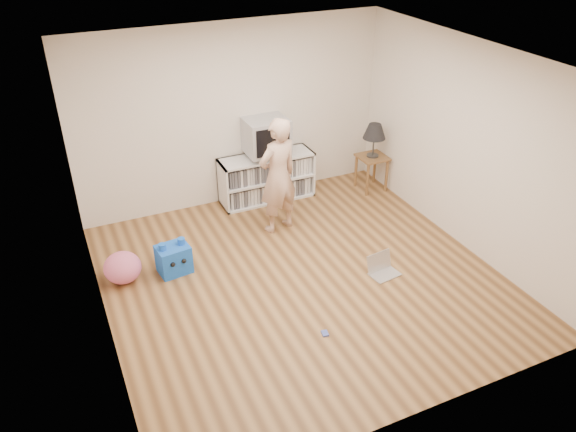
# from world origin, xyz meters

# --- Properties ---
(ground) EXTENTS (4.50, 4.50, 0.00)m
(ground) POSITION_xyz_m (0.00, 0.00, 0.00)
(ground) COLOR brown
(ground) RESTS_ON ground
(walls) EXTENTS (4.52, 4.52, 2.60)m
(walls) POSITION_xyz_m (0.00, 0.00, 1.30)
(walls) COLOR silver
(walls) RESTS_ON ground
(ceiling) EXTENTS (4.50, 4.50, 0.01)m
(ceiling) POSITION_xyz_m (0.00, 0.00, 2.60)
(ceiling) COLOR white
(ceiling) RESTS_ON walls
(media_unit) EXTENTS (1.40, 0.45, 0.70)m
(media_unit) POSITION_xyz_m (0.40, 2.04, 0.35)
(media_unit) COLOR white
(media_unit) RESTS_ON ground
(dvd_deck) EXTENTS (0.45, 0.35, 0.07)m
(dvd_deck) POSITION_xyz_m (0.40, 2.02, 0.73)
(dvd_deck) COLOR gray
(dvd_deck) RESTS_ON media_unit
(crt_tv) EXTENTS (0.60, 0.53, 0.50)m
(crt_tv) POSITION_xyz_m (0.40, 2.02, 1.02)
(crt_tv) COLOR #A3A3A8
(crt_tv) RESTS_ON dvd_deck
(side_table) EXTENTS (0.42, 0.42, 0.55)m
(side_table) POSITION_xyz_m (1.99, 1.65, 0.42)
(side_table) COLOR brown
(side_table) RESTS_ON ground
(table_lamp) EXTENTS (0.34, 0.34, 0.52)m
(table_lamp) POSITION_xyz_m (1.99, 1.65, 0.94)
(table_lamp) COLOR #333333
(table_lamp) RESTS_ON side_table
(person) EXTENTS (0.66, 0.51, 1.60)m
(person) POSITION_xyz_m (0.21, 1.16, 0.80)
(person) COLOR #D1A88F
(person) RESTS_ON ground
(laptop) EXTENTS (0.39, 0.33, 0.24)m
(laptop) POSITION_xyz_m (0.94, -0.31, 0.07)
(laptop) COLOR silver
(laptop) RESTS_ON ground
(playing_cards) EXTENTS (0.08, 0.10, 0.02)m
(playing_cards) POSITION_xyz_m (-0.21, -0.99, 0.01)
(playing_cards) COLOR #495DC3
(playing_cards) RESTS_ON ground
(plush_blue) EXTENTS (0.41, 0.36, 0.44)m
(plush_blue) POSITION_xyz_m (-1.35, 0.77, 0.19)
(plush_blue) COLOR blue
(plush_blue) RESTS_ON ground
(plush_pink) EXTENTS (0.47, 0.47, 0.37)m
(plush_pink) POSITION_xyz_m (-1.95, 0.84, 0.19)
(plush_pink) COLOR #D75F89
(plush_pink) RESTS_ON ground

